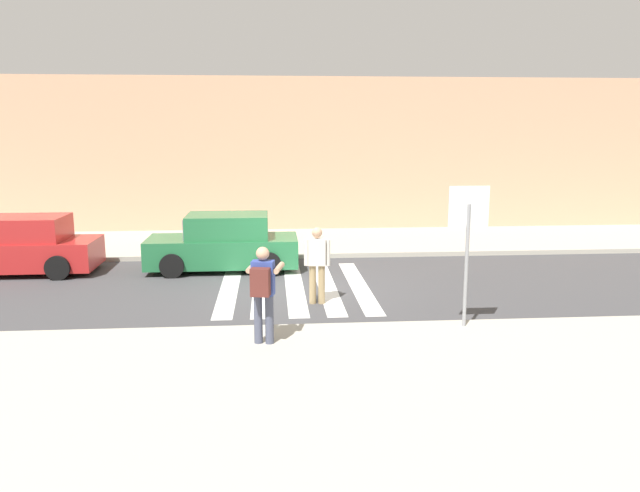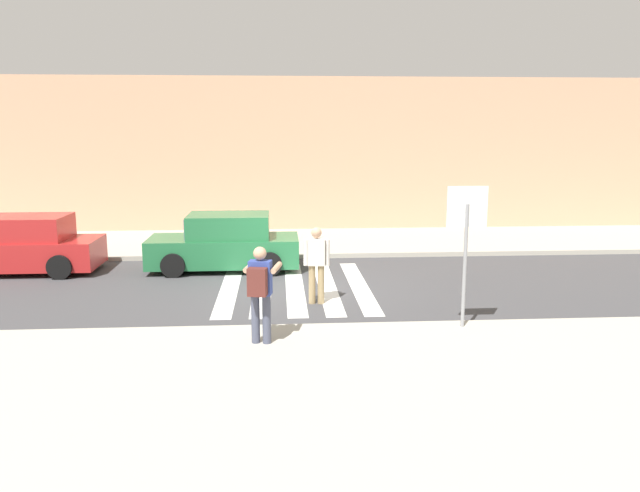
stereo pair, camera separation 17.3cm
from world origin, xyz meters
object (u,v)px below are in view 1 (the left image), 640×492
stop_sign (468,225)px  parked_car_red (20,247)px  photographer_with_backpack (263,287)px  parked_car_green (224,244)px  pedestrian_crossing (317,261)px

stop_sign → parked_car_red: stop_sign is taller
photographer_with_backpack → parked_car_green: (-1.14, 6.56, -0.44)m
stop_sign → photographer_with_backpack: (-3.81, -0.71, -0.93)m
stop_sign → parked_car_green: (-4.95, 5.85, -1.37)m
parked_car_green → stop_sign: bearing=-49.8°
pedestrian_crossing → parked_car_red: (-7.74, 3.60, -0.25)m
stop_sign → parked_car_red: 12.01m
stop_sign → pedestrian_crossing: size_ratio=1.55×
photographer_with_backpack → pedestrian_crossing: bearing=68.6°
photographer_with_backpack → parked_car_red: (-6.58, 6.56, -0.44)m
parked_car_red → pedestrian_crossing: bearing=-24.9°
pedestrian_crossing → parked_car_green: 4.28m
parked_car_red → parked_car_green: bearing=0.0°
photographer_with_backpack → parked_car_red: bearing=135.1°
photographer_with_backpack → parked_car_red: photographer_with_backpack is taller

